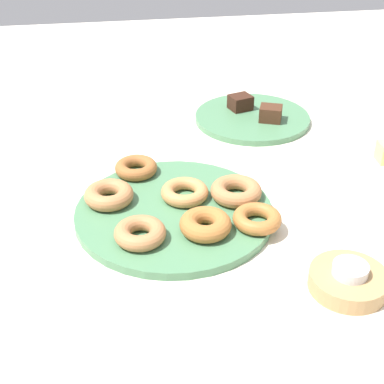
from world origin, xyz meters
TOP-DOWN VIEW (x-y plane):
  - ground_plane at (0.00, 0.00)m, footprint 2.40×2.40m
  - donut_plate at (0.00, 0.00)m, footprint 0.33×0.33m
  - donut_0 at (-0.13, -0.05)m, footprint 0.11×0.11m
  - donut_1 at (0.07, -0.06)m, footprint 0.10×0.10m
  - donut_2 at (-0.02, 0.11)m, footprint 0.09×0.09m
  - donut_3 at (-0.03, 0.02)m, footprint 0.08×0.08m
  - donut_4 at (0.06, 0.12)m, footprint 0.10×0.10m
  - donut_5 at (-0.04, -0.10)m, footprint 0.10×0.10m
  - donut_6 at (0.07, 0.04)m, footprint 0.10×0.10m
  - cake_plate at (-0.34, 0.22)m, footprint 0.25×0.25m
  - brownie_near at (-0.38, 0.20)m, footprint 0.05×0.06m
  - brownie_far at (-0.31, 0.25)m, footprint 0.05×0.06m
  - candle_holder at (0.21, 0.21)m, footprint 0.11×0.11m
  - tealight at (0.21, 0.21)m, footprint 0.05×0.05m

SIDE VIEW (x-z plane):
  - ground_plane at x=0.00m, z-range 0.00..0.00m
  - cake_plate at x=-0.34m, z-range 0.00..0.01m
  - donut_plate at x=0.00m, z-range 0.00..0.01m
  - candle_holder at x=0.21m, z-range 0.00..0.03m
  - donut_3 at x=-0.03m, z-range 0.01..0.04m
  - donut_4 at x=0.06m, z-range 0.01..0.04m
  - donut_0 at x=-0.13m, z-range 0.01..0.04m
  - donut_1 at x=0.07m, z-range 0.01..0.04m
  - donut_2 at x=-0.02m, z-range 0.01..0.04m
  - donut_5 at x=-0.04m, z-range 0.01..0.04m
  - donut_6 at x=0.07m, z-range 0.01..0.04m
  - brownie_near at x=-0.38m, z-range 0.01..0.04m
  - brownie_far at x=-0.31m, z-range 0.01..0.04m
  - tealight at x=0.21m, z-range 0.03..0.04m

